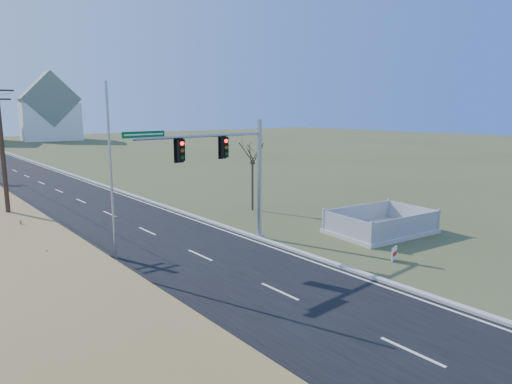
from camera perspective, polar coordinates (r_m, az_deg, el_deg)
name	(u,v)px	position (r m, az deg, el deg)	size (l,w,h in m)	color
ground	(249,279)	(20.30, -0.87, -10.80)	(260.00, 260.00, 0.00)	#424D25
road	(8,168)	(66.37, -28.60, 2.67)	(8.00, 180.00, 0.06)	black
curb	(42,165)	(67.22, -25.13, 3.08)	(0.30, 180.00, 0.18)	#B2AFA8
utility_pole_near	(3,155)	(30.49, -29.10, 4.03)	(1.80, 0.26, 9.00)	#422D1E
condo_ne	(50,112)	(123.08, -24.36, 9.09)	(14.12, 10.51, 16.52)	white
traffic_signal_mast	(234,168)	(24.47, -2.72, 2.97)	(8.51, 0.91, 6.78)	#9EA0A5
fence_enclosure	(380,228)	(28.52, 15.28, -4.39)	(6.40, 4.71, 1.37)	#B7B5AD
open_sign	(394,254)	(23.45, 16.89, -7.39)	(0.55, 0.18, 0.69)	white
flagpole	(112,201)	(20.84, -17.50, -1.04)	(0.38, 0.38, 8.49)	#B7B5AD
bare_tree	(252,151)	(33.06, -0.46, 5.13)	(2.04, 2.04, 5.41)	#4C3F33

